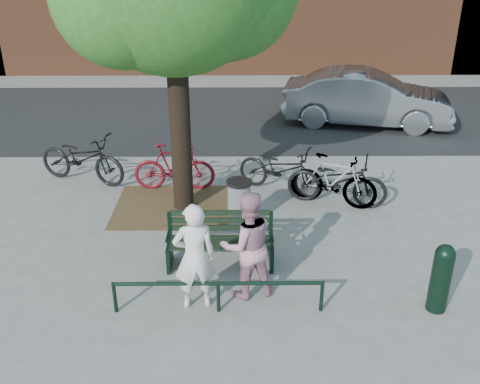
{
  "coord_description": "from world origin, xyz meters",
  "views": [
    {
      "loc": [
        0.26,
        -7.56,
        4.92
      ],
      "look_at": [
        0.33,
        1.0,
        0.89
      ],
      "focal_mm": 40.0,
      "sensor_mm": 36.0,
      "label": 1
    }
  ],
  "objects_px": {
    "park_bench": "(220,239)",
    "bicycle_c": "(281,169)",
    "person_right": "(247,245)",
    "bollard": "(441,276)",
    "parked_car": "(367,98)",
    "person_left": "(194,257)",
    "litter_bin": "(239,204)"
  },
  "relations": [
    {
      "from": "person_right",
      "to": "bollard",
      "type": "distance_m",
      "value": 2.82
    },
    {
      "from": "bollard",
      "to": "bicycle_c",
      "type": "relative_size",
      "value": 0.55
    },
    {
      "from": "park_bench",
      "to": "bicycle_c",
      "type": "xyz_separation_m",
      "value": [
        1.22,
        2.84,
        0.04
      ]
    },
    {
      "from": "litter_bin",
      "to": "parked_car",
      "type": "bearing_deg",
      "value": 59.02
    },
    {
      "from": "person_left",
      "to": "bollard",
      "type": "bearing_deg",
      "value": 168.48
    },
    {
      "from": "person_right",
      "to": "bicycle_c",
      "type": "distance_m",
      "value": 3.79
    },
    {
      "from": "park_bench",
      "to": "parked_car",
      "type": "height_order",
      "value": "parked_car"
    },
    {
      "from": "person_right",
      "to": "bollard",
      "type": "xyz_separation_m",
      "value": [
        2.78,
        -0.41,
        -0.27
      ]
    },
    {
      "from": "person_left",
      "to": "person_right",
      "type": "height_order",
      "value": "person_right"
    },
    {
      "from": "person_right",
      "to": "parked_car",
      "type": "bearing_deg",
      "value": -129.88
    },
    {
      "from": "bicycle_c",
      "to": "parked_car",
      "type": "distance_m",
      "value": 5.46
    },
    {
      "from": "bollard",
      "to": "litter_bin",
      "type": "distance_m",
      "value": 3.82
    },
    {
      "from": "person_left",
      "to": "litter_bin",
      "type": "relative_size",
      "value": 1.74
    },
    {
      "from": "person_left",
      "to": "bicycle_c",
      "type": "xyz_separation_m",
      "value": [
        1.55,
        3.97,
        -0.32
      ]
    },
    {
      "from": "park_bench",
      "to": "bicycle_c",
      "type": "height_order",
      "value": "bicycle_c"
    },
    {
      "from": "park_bench",
      "to": "parked_car",
      "type": "distance_m",
      "value": 8.54
    },
    {
      "from": "person_left",
      "to": "parked_car",
      "type": "distance_m",
      "value": 9.69
    },
    {
      "from": "parked_car",
      "to": "bicycle_c",
      "type": "bearing_deg",
      "value": 160.83
    },
    {
      "from": "park_bench",
      "to": "bollard",
      "type": "bearing_deg",
      "value": -21.41
    },
    {
      "from": "park_bench",
      "to": "person_left",
      "type": "relative_size",
      "value": 1.04
    },
    {
      "from": "park_bench",
      "to": "person_right",
      "type": "bearing_deg",
      "value": -63.36
    },
    {
      "from": "person_right",
      "to": "bicycle_c",
      "type": "relative_size",
      "value": 0.86
    },
    {
      "from": "parked_car",
      "to": "litter_bin",
      "type": "bearing_deg",
      "value": 161.32
    },
    {
      "from": "bollard",
      "to": "parked_car",
      "type": "height_order",
      "value": "parked_car"
    },
    {
      "from": "person_left",
      "to": "litter_bin",
      "type": "bearing_deg",
      "value": -114.82
    },
    {
      "from": "bollard",
      "to": "litter_bin",
      "type": "bearing_deg",
      "value": 138.91
    },
    {
      "from": "bollard",
      "to": "person_right",
      "type": "bearing_deg",
      "value": 171.56
    },
    {
      "from": "bicycle_c",
      "to": "bollard",
      "type": "bearing_deg",
      "value": -124.16
    },
    {
      "from": "litter_bin",
      "to": "bicycle_c",
      "type": "xyz_separation_m",
      "value": [
        0.9,
        1.59,
        0.03
      ]
    },
    {
      "from": "litter_bin",
      "to": "bollard",
      "type": "bearing_deg",
      "value": -41.09
    },
    {
      "from": "person_left",
      "to": "bicycle_c",
      "type": "distance_m",
      "value": 4.28
    },
    {
      "from": "person_right",
      "to": "person_left",
      "type": "bearing_deg",
      "value": 4.39
    }
  ]
}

